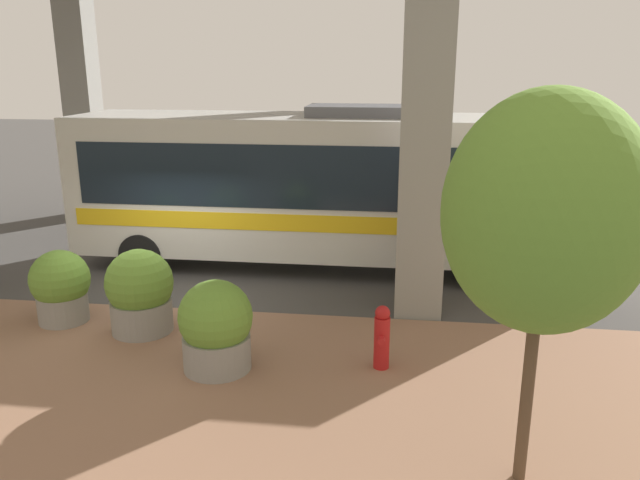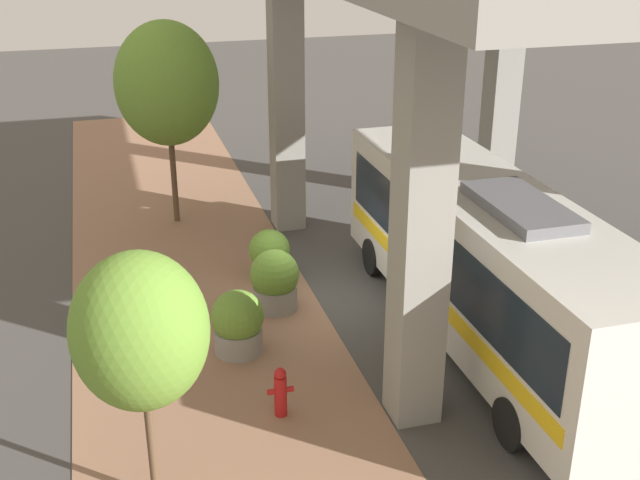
# 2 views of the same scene
# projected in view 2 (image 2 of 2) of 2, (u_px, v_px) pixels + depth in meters

# --- Properties ---
(ground_plane) EXTENTS (80.00, 80.00, 0.00)m
(ground_plane) POSITION_uv_depth(u_px,v_px,m) (317.00, 301.00, 20.38)
(ground_plane) COLOR #474442
(ground_plane) RESTS_ON ground
(sidewalk_strip) EXTENTS (6.00, 40.00, 0.02)m
(sidewalk_strip) POSITION_uv_depth(u_px,v_px,m) (200.00, 316.00, 19.63)
(sidewalk_strip) COLOR #936B51
(sidewalk_strip) RESTS_ON ground
(bus) EXTENTS (2.80, 11.48, 3.84)m
(bus) POSITION_uv_depth(u_px,v_px,m) (488.00, 258.00, 17.79)
(bus) COLOR silver
(bus) RESTS_ON ground
(fire_hydrant) EXTENTS (0.53, 0.25, 1.08)m
(fire_hydrant) POSITION_uv_depth(u_px,v_px,m) (280.00, 392.00, 15.66)
(fire_hydrant) COLOR #B21919
(fire_hydrant) RESTS_ON ground
(planter_front) EXTENTS (1.10, 1.10, 1.41)m
(planter_front) POSITION_uv_depth(u_px,v_px,m) (270.00, 255.00, 21.24)
(planter_front) COLOR gray
(planter_front) RESTS_ON ground
(planter_middle) EXTENTS (1.22, 1.22, 1.56)m
(planter_middle) POSITION_uv_depth(u_px,v_px,m) (275.00, 281.00, 19.69)
(planter_middle) COLOR gray
(planter_middle) RESTS_ON ground
(planter_back) EXTENTS (1.18, 1.18, 1.50)m
(planter_back) POSITION_uv_depth(u_px,v_px,m) (238.00, 323.00, 17.81)
(planter_back) COLOR gray
(planter_back) RESTS_ON ground
(street_tree_near) EXTENTS (2.17, 2.17, 4.56)m
(street_tree_near) POSITION_uv_depth(u_px,v_px,m) (140.00, 332.00, 12.43)
(street_tree_near) COLOR brown
(street_tree_near) RESTS_ON ground
(street_tree_far) EXTENTS (3.08, 3.08, 6.22)m
(street_tree_far) POSITION_uv_depth(u_px,v_px,m) (167.00, 84.00, 23.66)
(street_tree_far) COLOR brown
(street_tree_far) RESTS_ON ground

